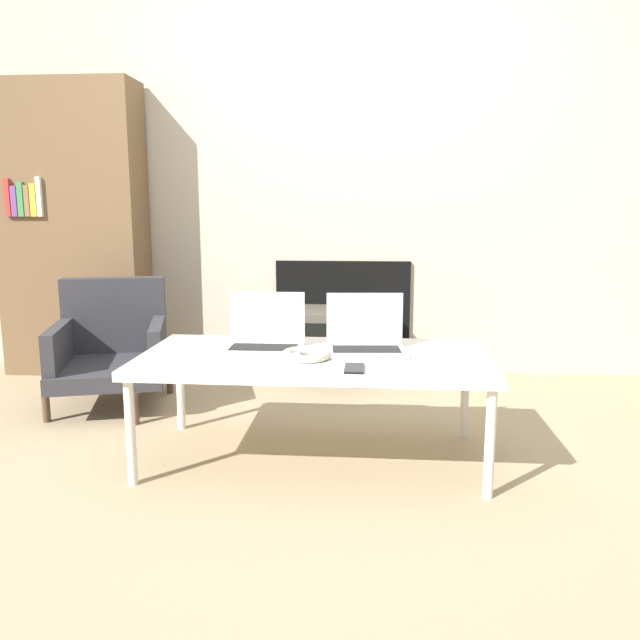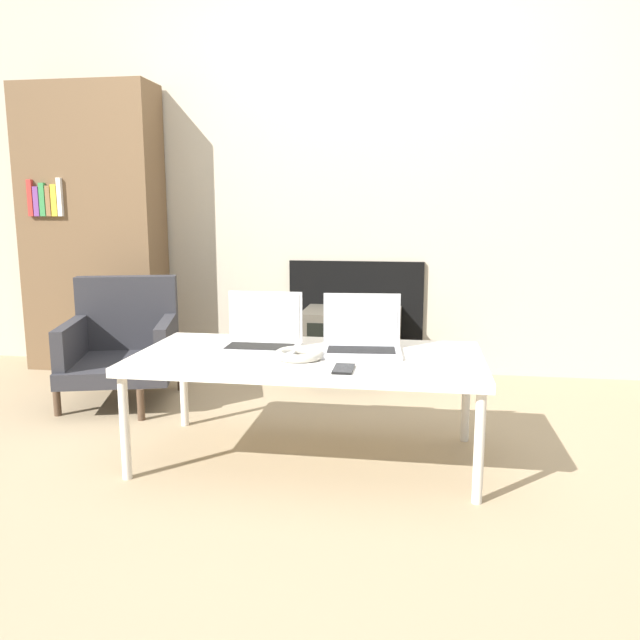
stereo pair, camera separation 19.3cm
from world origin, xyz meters
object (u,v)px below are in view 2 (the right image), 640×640
(phone, at_px, (344,369))
(armchair, at_px, (124,341))
(laptop_left, at_px, (262,336))
(tv, at_px, (352,345))
(laptop_right, at_px, (361,340))
(headphones, at_px, (299,354))

(phone, distance_m, armchair, 1.58)
(laptop_left, distance_m, phone, 0.48)
(laptop_left, relative_size, phone, 2.35)
(phone, relative_size, armchair, 0.18)
(tv, bearing_deg, laptop_right, -82.21)
(laptop_left, xyz_separation_m, armchair, (-0.91, 0.60, -0.18))
(headphones, xyz_separation_m, tv, (0.07, 1.30, -0.24))
(headphones, bearing_deg, armchair, 145.47)
(laptop_left, height_order, armchair, laptop_left)
(headphones, height_order, tv, headphones)
(laptop_right, bearing_deg, headphones, -150.51)
(headphones, bearing_deg, laptop_right, 34.16)
(laptop_right, bearing_deg, phone, -101.51)
(laptop_left, bearing_deg, phone, -39.62)
(laptop_right, bearing_deg, armchair, 150.87)
(laptop_left, bearing_deg, headphones, -40.42)
(armchair, bearing_deg, laptop_right, -40.33)
(laptop_right, height_order, armchair, laptop_right)
(laptop_right, distance_m, tv, 1.19)
(laptop_left, distance_m, laptop_right, 0.41)
(laptop_right, distance_m, headphones, 0.27)
(laptop_left, relative_size, tv, 0.56)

